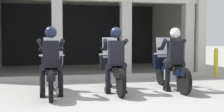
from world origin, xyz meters
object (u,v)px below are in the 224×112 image
Objects in this scene: motorcycle_center at (113,71)px; police_officer_center at (116,54)px; police_officer_right at (175,54)px; bollard_kerbside at (216,62)px; motorcycle_left at (52,73)px; police_officer_left at (51,55)px; motorcycle_right at (170,70)px.

police_officer_center is at bearing -82.83° from motorcycle_center.
bollard_kerbside is (2.55, 2.19, -0.44)m from police_officer_right.
motorcycle_left reaches higher than bollard_kerbside.
motorcycle_right is at bearing 23.24° from police_officer_left.
police_officer_right is (1.51, -0.00, 0.00)m from police_officer_center.
police_officer_left is at bearing -168.04° from police_officer_center.
police_officer_left is 1.63m from motorcycle_center.
motorcycle_center is 4.49m from bollard_kerbside.
police_officer_center reaches higher than bollard_kerbside.
police_officer_right is at bearing 7.40° from police_officer_center.
police_officer_right is 3.39m from bollard_kerbside.
motorcycle_left is 0.52m from police_officer_left.
bollard_kerbside is at bearing 32.59° from motorcycle_center.
police_officer_center is (1.51, 0.12, 0.00)m from police_officer_left.
motorcycle_left is 1.29× the size of police_officer_left.
motorcycle_center is at bearing -175.12° from police_officer_right.
motorcycle_center is 1.29× the size of police_officer_right.
motorcycle_left is 1.52m from motorcycle_center.
police_officer_right reaches higher than bollard_kerbside.
motorcycle_left is 1.58m from police_officer_center.
police_officer_left reaches higher than bollard_kerbside.
motorcycle_left is 3.06m from police_officer_right.
police_officer_left reaches higher than motorcycle_center.
police_officer_left is 1.00× the size of police_officer_right.
bollard_kerbside is at bearing 38.18° from police_officer_left.
motorcycle_left is 5.93m from bollard_kerbside.
motorcycle_right is (1.51, -0.00, 0.00)m from motorcycle_center.
motorcycle_left is 1.00× the size of motorcycle_right.
motorcycle_right is at bearing -143.17° from bollard_kerbside.
police_officer_right is at bearing 12.56° from motorcycle_left.
police_officer_left reaches higher than motorcycle_left.
police_officer_right is at bearing -74.74° from motorcycle_right.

